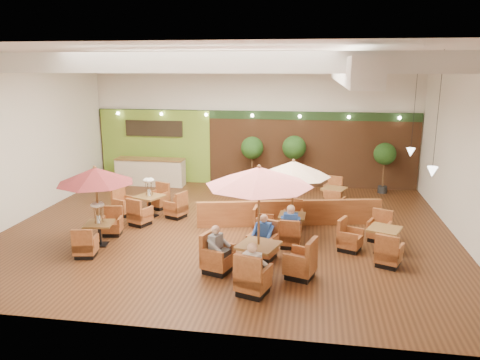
% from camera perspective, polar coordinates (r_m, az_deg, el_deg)
% --- Properties ---
extents(room, '(14.04, 14.00, 5.52)m').
position_cam_1_polar(room, '(15.44, 0.23, 8.33)').
color(room, '#381E0F').
rests_on(room, ground).
extents(service_counter, '(3.00, 0.75, 1.18)m').
position_cam_1_polar(service_counter, '(20.81, -10.86, 0.98)').
color(service_counter, beige).
rests_on(service_counter, ground).
extents(booth_divider, '(5.93, 1.52, 0.84)m').
position_cam_1_polar(booth_divider, '(15.36, 6.09, -4.02)').
color(booth_divider, brown).
rests_on(booth_divider, ground).
extents(table_0, '(2.18, 2.38, 2.37)m').
position_cam_1_polar(table_0, '(13.82, -17.14, -0.65)').
color(table_0, brown).
rests_on(table_0, ground).
extents(table_1, '(2.91, 2.91, 2.81)m').
position_cam_1_polar(table_1, '(11.26, 2.31, -2.67)').
color(table_1, brown).
rests_on(table_1, ground).
extents(table_2, '(2.29, 2.36, 2.42)m').
position_cam_1_polar(table_2, '(14.00, 6.26, -0.12)').
color(table_2, brown).
rests_on(table_2, ground).
extents(table_3, '(2.67, 2.67, 1.52)m').
position_cam_1_polar(table_3, '(16.47, -10.95, -2.96)').
color(table_3, brown).
rests_on(table_3, ground).
extents(table_4, '(1.85, 2.62, 0.92)m').
position_cam_1_polar(table_4, '(13.67, 15.98, -7.10)').
color(table_4, brown).
rests_on(table_4, ground).
extents(table_5, '(1.04, 2.55, 0.90)m').
position_cam_1_polar(table_5, '(17.67, 11.35, -2.10)').
color(table_5, brown).
rests_on(table_5, ground).
extents(topiary_0, '(0.95, 0.95, 2.21)m').
position_cam_1_polar(topiary_0, '(19.75, 1.49, 3.69)').
color(topiary_0, black).
rests_on(topiary_0, ground).
extents(topiary_1, '(0.99, 0.99, 2.29)m').
position_cam_1_polar(topiary_1, '(19.59, 6.61, 3.70)').
color(topiary_1, black).
rests_on(topiary_1, ground).
extents(topiary_2, '(0.90, 0.90, 2.08)m').
position_cam_1_polar(topiary_2, '(19.81, 17.23, 2.83)').
color(topiary_2, black).
rests_on(topiary_2, ground).
extents(diner_0, '(0.43, 0.39, 0.80)m').
position_cam_1_polar(diner_0, '(10.69, 1.59, -10.10)').
color(diner_0, white).
rests_on(diner_0, ground).
extents(diner_1, '(0.42, 0.37, 0.78)m').
position_cam_1_polar(diner_1, '(12.59, 2.82, -6.39)').
color(diner_1, '#23489B').
rests_on(diner_1, ground).
extents(diner_2, '(0.40, 0.43, 0.77)m').
position_cam_1_polar(diner_2, '(11.79, -2.77, -7.82)').
color(diner_2, slate).
rests_on(diner_2, ground).
extents(diner_3, '(0.40, 0.32, 0.82)m').
position_cam_1_polar(diner_3, '(13.43, 6.20, -5.08)').
color(diner_3, '#23489B').
rests_on(diner_3, ground).
extents(diner_4, '(0.36, 0.29, 0.71)m').
position_cam_1_polar(diner_4, '(13.44, 6.19, -5.25)').
color(diner_4, white).
rests_on(diner_4, ground).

